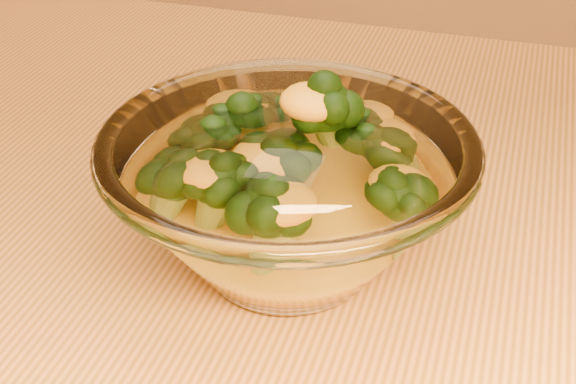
{
  "coord_description": "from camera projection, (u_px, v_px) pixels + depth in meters",
  "views": [
    {
      "loc": [
        -0.0,
        -0.36,
        1.05
      ],
      "look_at": [
        -0.11,
        0.0,
        0.8
      ],
      "focal_mm": 50.0,
      "sensor_mm": 36.0,
      "label": 1
    }
  ],
  "objects": [
    {
      "name": "broccoli_heap",
      "position": [
        285.0,
        162.0,
        0.46
      ],
      "size": [
        0.15,
        0.14,
        0.09
      ],
      "color": "black",
      "rests_on": "cheese_sauce"
    },
    {
      "name": "cheese_sauce",
      "position": [
        288.0,
        227.0,
        0.46
      ],
      "size": [
        0.12,
        0.12,
        0.03
      ],
      "primitive_type": "ellipsoid",
      "color": "orange",
      "rests_on": "glass_bowl"
    },
    {
      "name": "glass_bowl",
      "position": [
        288.0,
        199.0,
        0.45
      ],
      "size": [
        0.21,
        0.21,
        0.09
      ],
      "color": "white",
      "rests_on": "table"
    }
  ]
}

